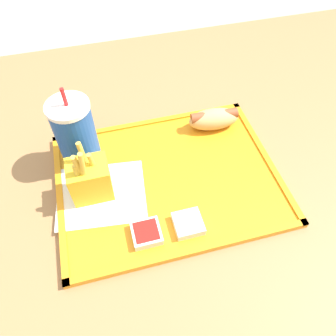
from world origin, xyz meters
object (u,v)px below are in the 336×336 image
object	(u,v)px
soda_cup	(76,133)
sauce_cup_ketchup	(146,233)
sauce_cup_mayo	(188,223)
hot_dog_far	(214,118)
fries_carton	(90,179)

from	to	relation	value
soda_cup	sauce_cup_ketchup	distance (m)	0.23
sauce_cup_ketchup	sauce_cup_mayo	bearing A→B (deg)	-0.62
hot_dog_far	fries_carton	bearing A→B (deg)	-158.67
soda_cup	fries_carton	world-z (taller)	soda_cup
hot_dog_far	soda_cup	bearing A→B (deg)	-177.10
fries_carton	soda_cup	bearing A→B (deg)	96.74
hot_dog_far	sauce_cup_mayo	bearing A→B (deg)	-119.45
soda_cup	hot_dog_far	world-z (taller)	soda_cup
fries_carton	sauce_cup_ketchup	world-z (taller)	fries_carton
soda_cup	fries_carton	distance (m)	0.10
fries_carton	sauce_cup_ketchup	xyz separation A→B (m)	(0.08, -0.11, -0.03)
hot_dog_far	fries_carton	xyz separation A→B (m)	(-0.28, -0.11, 0.02)
hot_dog_far	sauce_cup_mayo	xyz separation A→B (m)	(-0.13, -0.22, -0.02)
hot_dog_far	sauce_cup_mayo	size ratio (longest dim) A/B	2.29
fries_carton	sauce_cup_mayo	distance (m)	0.19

